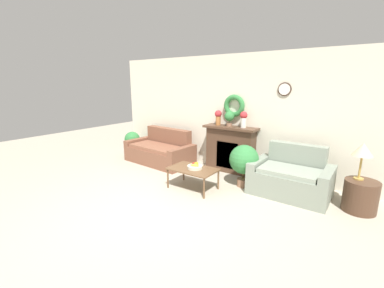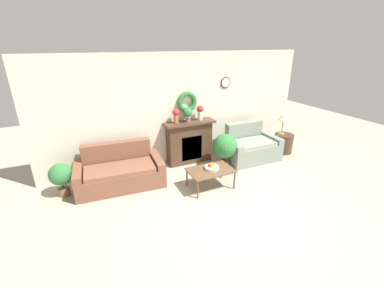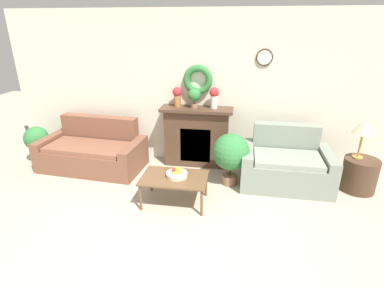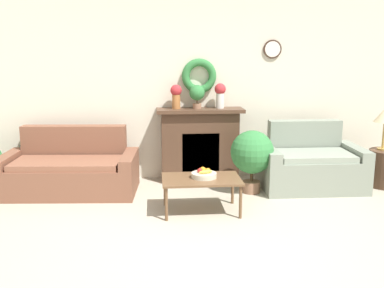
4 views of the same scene
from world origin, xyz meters
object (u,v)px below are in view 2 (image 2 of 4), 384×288
object	(u,v)px
table_lamp	(284,117)
potted_plant_on_mantel	(188,113)
coffee_table	(211,171)
vase_on_mantel_right	(200,112)
fruit_bowl	(212,167)
couch_left	(120,172)
potted_plant_floor_by_couch	(61,176)
vase_on_mantel_left	(176,115)
fireplace	(189,142)
loveseat_right	(250,147)
side_table_by_loveseat	(283,143)
potted_plant_floor_by_loveseat	(225,147)

from	to	relation	value
table_lamp	potted_plant_on_mantel	size ratio (longest dim) A/B	1.76
coffee_table	potted_plant_on_mantel	xyz separation A→B (m)	(0.08, 1.34, 0.92)
vase_on_mantel_right	potted_plant_on_mantel	distance (m)	0.34
fruit_bowl	couch_left	bearing A→B (deg)	152.20
table_lamp	potted_plant_floor_by_couch	size ratio (longest dim) A/B	0.88
table_lamp	vase_on_mantel_left	bearing A→B (deg)	170.48
coffee_table	fruit_bowl	size ratio (longest dim) A/B	3.09
coffee_table	vase_on_mantel_right	world-z (taller)	vase_on_mantel_right
fruit_bowl	vase_on_mantel_right	bearing A→B (deg)	73.91
fireplace	fruit_bowl	xyz separation A→B (m)	(-0.09, -1.33, -0.09)
couch_left	vase_on_mantel_left	world-z (taller)	vase_on_mantel_left
loveseat_right	potted_plant_floor_by_couch	world-z (taller)	loveseat_right
side_table_by_loveseat	potted_plant_floor_by_couch	distance (m)	5.60
loveseat_right	fruit_bowl	world-z (taller)	loveseat_right
vase_on_mantel_right	fireplace	bearing A→B (deg)	-178.94
table_lamp	coffee_table	bearing A→B (deg)	-162.15
loveseat_right	side_table_by_loveseat	world-z (taller)	loveseat_right
fireplace	side_table_by_loveseat	size ratio (longest dim) A/B	2.42
loveseat_right	side_table_by_loveseat	size ratio (longest dim) A/B	2.69
coffee_table	loveseat_right	bearing A→B (deg)	27.71
fireplace	fruit_bowl	size ratio (longest dim) A/B	4.18
potted_plant_floor_by_loveseat	loveseat_right	bearing A→B (deg)	11.28
loveseat_right	potted_plant_floor_by_loveseat	world-z (taller)	loveseat_right
fireplace	vase_on_mantel_right	world-z (taller)	vase_on_mantel_right
loveseat_right	vase_on_mantel_left	size ratio (longest dim) A/B	4.05
fruit_bowl	potted_plant_floor_by_loveseat	distance (m)	0.99
loveseat_right	vase_on_mantel_right	xyz separation A→B (m)	(-1.23, 0.49, 0.98)
potted_plant_on_mantel	potted_plant_floor_by_loveseat	bearing A→B (deg)	-43.43
potted_plant_on_mantel	potted_plant_floor_by_couch	xyz separation A→B (m)	(-2.91, -0.35, -0.86)
fireplace	potted_plant_on_mantel	bearing A→B (deg)	-161.27
fireplace	fruit_bowl	world-z (taller)	fireplace
loveseat_right	fruit_bowl	distance (m)	1.82
couch_left	side_table_by_loveseat	xyz separation A→B (m)	(4.47, -0.13, -0.04)
loveseat_right	coffee_table	bearing A→B (deg)	-151.46
coffee_table	side_table_by_loveseat	xyz separation A→B (m)	(2.76, 0.82, -0.12)
fireplace	potted_plant_floor_by_loveseat	distance (m)	0.93
potted_plant_floor_by_loveseat	fruit_bowl	bearing A→B (deg)	-137.78
side_table_by_loveseat	table_lamp	xyz separation A→B (m)	(-0.06, 0.05, 0.75)
fruit_bowl	fireplace	bearing A→B (deg)	86.23
fireplace	potted_plant_floor_by_couch	bearing A→B (deg)	-172.96
fireplace	potted_plant_floor_by_couch	world-z (taller)	fireplace
potted_plant_floor_by_couch	side_table_by_loveseat	bearing A→B (deg)	-1.75
couch_left	side_table_by_loveseat	bearing A→B (deg)	2.59
coffee_table	vase_on_mantel_left	distance (m)	1.65
couch_left	vase_on_mantel_right	xyz separation A→B (m)	(2.13, 0.42, 1.00)
coffee_table	table_lamp	xyz separation A→B (m)	(2.70, 0.87, 0.63)
loveseat_right	potted_plant_on_mantel	world-z (taller)	potted_plant_on_mantel
fruit_bowl	potted_plant_on_mantel	bearing A→B (deg)	88.04
side_table_by_loveseat	potted_plant_floor_by_couch	bearing A→B (deg)	178.25
vase_on_mantel_left	fruit_bowl	bearing A→B (deg)	-79.08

